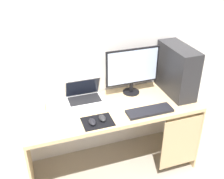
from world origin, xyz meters
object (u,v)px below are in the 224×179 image
at_px(mouse_right, 92,122).
at_px(pc_tower, 177,70).
at_px(monitor, 132,69).
at_px(keyboard, 150,111).
at_px(laptop, 84,96).
at_px(mouse_left, 102,118).
at_px(projector, 33,105).

bearing_deg(mouse_right, pc_tower, 15.28).
relative_size(monitor, keyboard, 1.26).
relative_size(monitor, laptop, 1.55).
bearing_deg(mouse_left, mouse_right, -165.26).
bearing_deg(laptop, monitor, -1.99).
xyz_separation_m(projector, keyboard, (0.98, -0.38, -0.04)).
height_order(monitor, mouse_right, monitor).
distance_m(mouse_left, mouse_right, 0.10).
height_order(pc_tower, mouse_right, pc_tower).
relative_size(laptop, mouse_right, 3.56).
height_order(keyboard, mouse_left, mouse_left).
height_order(laptop, projector, laptop).
bearing_deg(mouse_left, keyboard, -2.63).
bearing_deg(mouse_left, pc_tower, 15.34).
relative_size(pc_tower, mouse_left, 5.13).
bearing_deg(keyboard, pc_tower, 32.17).
relative_size(pc_tower, mouse_right, 5.13).
xyz_separation_m(laptop, mouse_right, (-0.03, -0.39, -0.02)).
distance_m(laptop, keyboard, 0.63).
relative_size(laptop, mouse_left, 3.56).
height_order(pc_tower, mouse_left, pc_tower).
xyz_separation_m(laptop, mouse_left, (0.07, -0.36, -0.02)).
bearing_deg(pc_tower, keyboard, -147.83).
bearing_deg(pc_tower, mouse_right, -164.72).
relative_size(pc_tower, keyboard, 1.17).
bearing_deg(laptop, projector, -179.05).
bearing_deg(mouse_right, keyboard, 0.54).
xyz_separation_m(monitor, mouse_left, (-0.41, -0.35, -0.24)).
height_order(laptop, mouse_right, laptop).
height_order(mouse_left, mouse_right, same).
relative_size(projector, mouse_right, 2.08).
height_order(keyboard, mouse_right, mouse_right).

